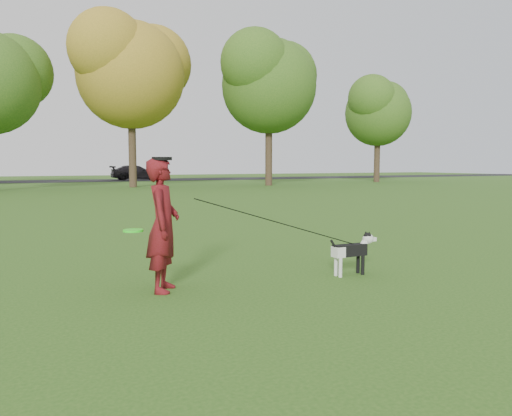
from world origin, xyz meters
TOP-DOWN VIEW (x-y plane):
  - ground at (0.00, 0.00)m, footprint 120.00×120.00m
  - road at (0.00, 40.00)m, footprint 120.00×7.00m
  - man at (-1.16, 0.07)m, footprint 0.60×0.69m
  - dog at (1.42, -0.20)m, footprint 0.78×0.16m
  - car_right at (7.13, 40.00)m, footprint 4.57×1.88m
  - man_held_items at (0.36, -0.09)m, footprint 3.18×0.40m
  - tree_row at (-1.43, 26.07)m, footprint 51.74×8.86m

SIDE VIEW (x-z plane):
  - ground at x=0.00m, z-range 0.00..0.00m
  - road at x=0.00m, z-range 0.00..0.02m
  - dog at x=1.42m, z-range 0.06..0.66m
  - car_right at x=7.13m, z-range 0.02..1.34m
  - man_held_items at x=0.36m, z-range 0.15..1.36m
  - man at x=-1.16m, z-range 0.00..1.60m
  - tree_row at x=-1.43m, z-range 1.40..13.41m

